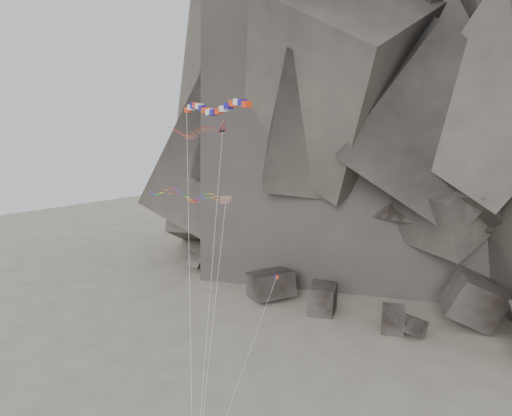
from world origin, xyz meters
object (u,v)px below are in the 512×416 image
Objects in this scene: delta_kite at (192,132)px; parafoil_kite at (183,194)px; banner_kite at (213,109)px; pennant_kite at (259,325)px.

parafoil_kite is at bearing -68.26° from delta_kite.
parafoil_kite is at bearing 172.49° from banner_kite.
banner_kite is 18.23m from pennant_kite.
delta_kite is at bearing 165.09° from banner_kite.
parafoil_kite is (-8.63, 4.89, -8.28)m from banner_kite.
delta_kite is at bearing 168.47° from pennant_kite.
parafoil_kite is 16.55m from pennant_kite.
pennant_kite is at bearing 29.87° from banner_kite.
delta_kite reaches higher than parafoil_kite.
delta_kite is 21.61m from pennant_kite.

